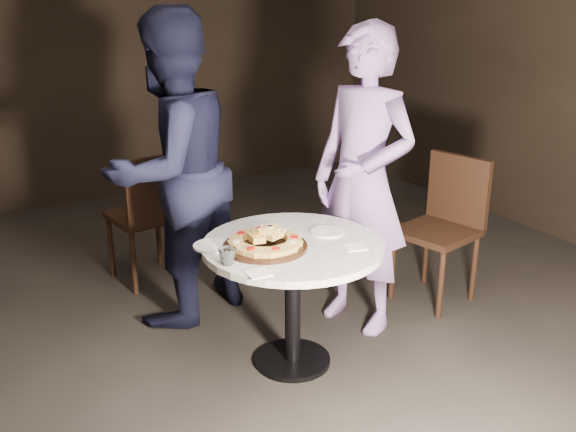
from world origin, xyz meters
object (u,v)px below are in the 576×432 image
Objects in this scene: chair_far at (150,209)px; chair_right at (446,218)px; table at (293,266)px; diner_teal at (363,182)px; water_glass at (227,256)px; serving_board at (265,246)px; diner_navy at (172,171)px; focaccia_pile at (265,239)px.

chair_right is (1.59, -1.14, 0.00)m from chair_far.
chair_right is (1.28, 0.23, -0.03)m from table.
table is at bearing -88.89° from diner_teal.
water_glass is at bearing 78.50° from chair_far.
serving_board is at bearing -93.13° from diner_teal.
chair_right is (1.44, 0.22, -0.18)m from serving_board.
chair_right is (1.69, 0.31, -0.21)m from water_glass.
chair_right is at bearing 138.14° from diner_navy.
water_glass is at bearing -92.50° from chair_right.
serving_board is at bearing 178.14° from table.
chair_right reaches higher than focaccia_pile.
table is 0.69× the size of diner_teal.
chair_far reaches higher than focaccia_pile.
diner_navy is (-1.61, 0.62, 0.39)m from chair_right.
table is 1.32× the size of chair_far.
diner_teal is (-0.69, -0.02, 0.35)m from chair_right.
diner_navy reaches higher than chair_right.
diner_navy reaches higher than table.
diner_teal is at bearing 16.16° from water_glass.
water_glass is at bearing 64.35° from diner_navy.
diner_navy reaches higher than diner_teal.
water_glass is (-0.41, -0.08, 0.17)m from table.
chair_right is 0.50× the size of diner_navy.
chair_far is at bearing -160.39° from diner_teal.
focaccia_pile reaches higher than water_glass.
serving_board is at bearing 80.56° from diner_navy.
diner_navy reaches higher than chair_far.
focaccia_pile is at bearing 80.79° from diner_navy.
chair_right is 0.52× the size of diner_teal.
serving_board is 0.79m from diner_teal.
serving_board is 0.24× the size of diner_teal.
table is 0.97m from diner_navy.
diner_teal is at bearing 124.24° from diner_navy.
diner_navy is (-0.01, -0.52, 0.39)m from chair_far.
focaccia_pile is (0.00, 0.00, 0.04)m from serving_board.
chair_far is at bearing -112.26° from diner_navy.
water_glass reaches higher than table.
serving_board is 1.39m from chair_far.
chair_right is at bearing 8.80° from serving_board.
diner_navy is at bearing 111.18° from table.
table is 0.21m from serving_board.
chair_far is 0.99× the size of chair_right.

